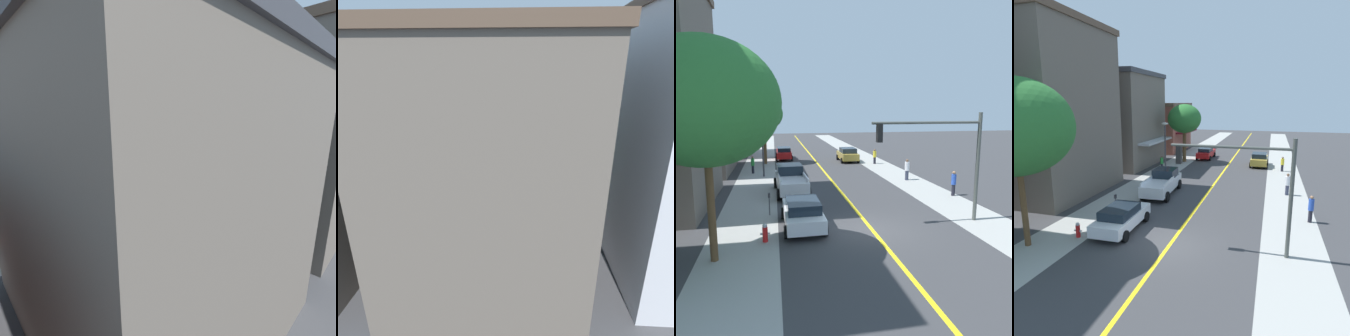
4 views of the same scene
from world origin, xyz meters
The scene contains 19 objects.
ground_plane centered at (0.00, 0.00, 0.00)m, with size 140.00×140.00×0.00m, color #38383A.
sidewalk_left centered at (-6.30, 0.00, 0.00)m, with size 3.29×126.00×0.01m, color #9E9E99.
sidewalk_right centered at (6.30, 0.00, 0.00)m, with size 3.29×126.00×0.01m, color #9E9E99.
road_centerline_stripe centered at (0.00, 0.00, 0.00)m, with size 0.20×126.00×0.00m, color yellow.
tan_rowhouse centered at (-14.52, -4.37, 7.68)m, with size 9.45×7.41×15.35m.
corner_shop_building centered at (-14.53, 6.84, 6.84)m, with size 11.87×10.15×13.66m.
pale_office_building centered at (-14.52, 19.21, 5.47)m, with size 12.91×10.28×10.92m.
street_tree_left_near centered at (-5.73, 22.80, 5.43)m, with size 4.20×4.20×7.26m.
street_tree_right_corner centered at (-7.23, -2.10, 6.27)m, with size 5.73×5.73×8.72m.
fire_hydrant centered at (-5.26, -0.47, 0.43)m, with size 0.44×0.24×0.88m.
parking_meter centered at (-5.10, 3.58, 0.87)m, with size 0.12×0.18×1.31m.
traffic_light_mast centered at (3.96, 0.45, 3.98)m, with size 6.01×0.32×5.86m.
street_lamp centered at (-5.69, 15.44, 3.45)m, with size 0.70×0.36×5.44m.
white_sedan_left_curb centered at (-3.39, 1.19, 0.78)m, with size 2.13×4.62×1.48m.
white_pickup_truck centered at (-3.61, 8.88, 0.96)m, with size 2.45×5.69×1.93m.
pedestrian_green_shirt centered at (-6.73, 17.16, 0.87)m, with size 0.32×0.32×1.64m.
pedestrian_white_shirt centered at (6.36, 11.32, 0.95)m, with size 0.39×0.39×1.81m.
pedestrian_yellow_shirt centered at (6.19, 20.38, 0.86)m, with size 0.36×0.36×1.63m.
pedestrian_blue_shirt centered at (7.53, 5.60, 0.94)m, with size 0.33×0.33×1.76m.
Camera 1 is at (-22.45, 25.50, 8.78)m, focal length 25.33 mm.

